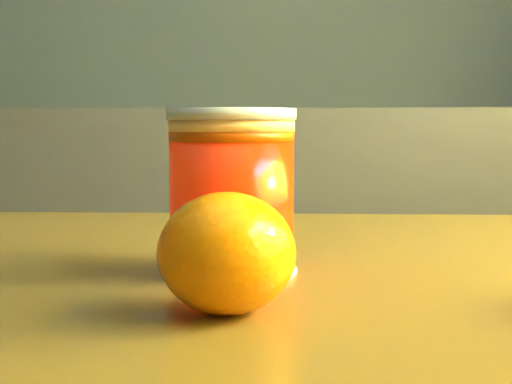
# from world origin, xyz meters

# --- Properties ---
(kitchen_counter) EXTENTS (3.15, 0.60, 0.90)m
(kitchen_counter) POSITION_xyz_m (0.00, 1.45, 0.45)
(kitchen_counter) COLOR #46474B
(kitchen_counter) RESTS_ON ground
(juice_glass) EXTENTS (0.09, 0.09, 0.11)m
(juice_glass) POSITION_xyz_m (0.85, 0.05, 0.82)
(juice_glass) COLOR #FF2405
(juice_glass) RESTS_ON table
(orange_front) EXTENTS (0.10, 0.10, 0.07)m
(orange_front) POSITION_xyz_m (0.86, -0.06, 0.79)
(orange_front) COLOR orange
(orange_front) RESTS_ON table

